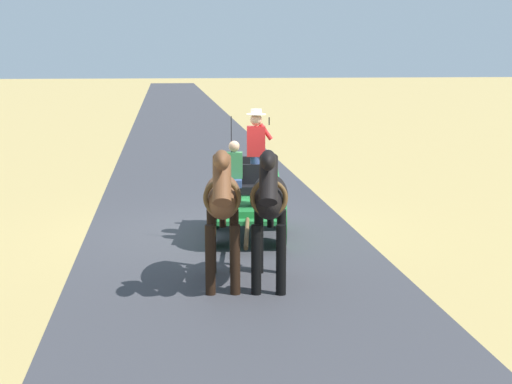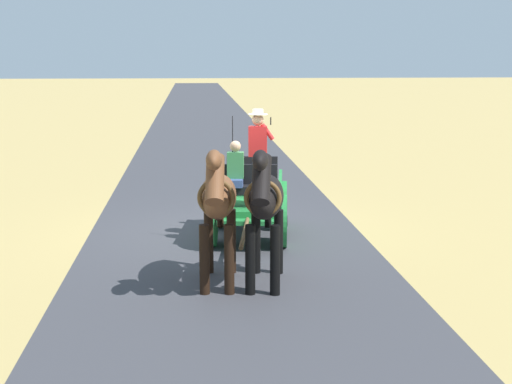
# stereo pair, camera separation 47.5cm
# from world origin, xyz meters

# --- Properties ---
(ground_plane) EXTENTS (200.00, 200.00, 0.00)m
(ground_plane) POSITION_xyz_m (0.00, 0.00, 0.00)
(ground_plane) COLOR tan
(road_surface) EXTENTS (5.35, 160.00, 0.01)m
(road_surface) POSITION_xyz_m (0.00, 0.00, 0.00)
(road_surface) COLOR #38383D
(road_surface) RESTS_ON ground
(horse_drawn_carriage) EXTENTS (1.70, 4.51, 2.50)m
(horse_drawn_carriage) POSITION_xyz_m (-0.47, 0.52, 0.82)
(horse_drawn_carriage) COLOR #1E7233
(horse_drawn_carriage) RESTS_ON ground
(horse_near_side) EXTENTS (0.80, 2.15, 2.21)m
(horse_near_side) POSITION_xyz_m (-0.44, 3.57, 1.32)
(horse_near_side) COLOR black
(horse_near_side) RESTS_ON ground
(horse_off_side) EXTENTS (0.68, 2.14, 2.21)m
(horse_off_side) POSITION_xyz_m (0.26, 3.48, 1.32)
(horse_off_side) COLOR brown
(horse_off_side) RESTS_ON ground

